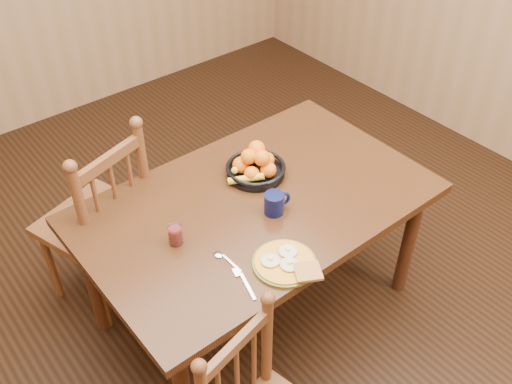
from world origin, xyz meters
TOP-DOWN VIEW (x-y plane):
  - room at (0.00, 0.00)m, footprint 4.52×5.02m
  - dining_table at (0.00, 0.00)m, footprint 1.60×1.00m
  - chair_far at (-0.54, 0.58)m, footprint 0.59×0.58m
  - breakfast_plate at (-0.16, -0.39)m, footprint 0.26×0.31m
  - fork at (-0.35, -0.35)m, footprint 0.06×0.18m
  - spoon at (-0.33, -0.20)m, footprint 0.04×0.16m
  - coffee_mug at (0.02, -0.11)m, footprint 0.13×0.09m
  - juice_glass at (-0.43, 0.00)m, footprint 0.06×0.06m
  - fruit_bowl at (0.12, 0.15)m, footprint 0.29×0.29m

SIDE VIEW (x-z plane):
  - chair_far at x=-0.54m, z-range -0.01..1.04m
  - dining_table at x=0.00m, z-range 0.29..1.04m
  - fork at x=-0.35m, z-range 0.75..0.76m
  - spoon at x=-0.33m, z-range 0.75..0.76m
  - breakfast_plate at x=-0.16m, z-range 0.74..0.78m
  - juice_glass at x=-0.43m, z-range 0.75..0.84m
  - coffee_mug at x=0.02m, z-range 0.75..0.85m
  - fruit_bowl at x=0.12m, z-range 0.72..0.89m
  - room at x=0.00m, z-range -0.01..2.71m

